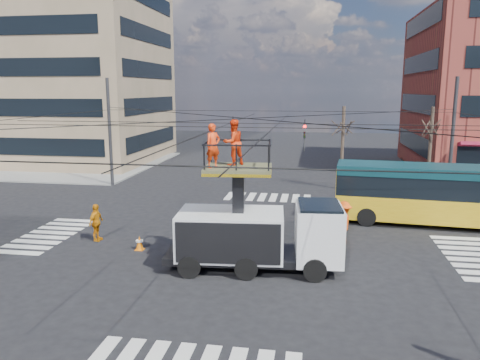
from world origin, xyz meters
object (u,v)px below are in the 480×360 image
object	(u,v)px
city_bus	(442,194)
worker_ground	(96,222)
traffic_cone	(140,243)
utility_truck	(258,221)
flagger	(343,222)

from	to	relation	value
city_bus	worker_ground	xyz separation A→B (m)	(-16.99, -5.40, -0.82)
traffic_cone	worker_ground	bearing A→B (deg)	159.78
utility_truck	city_bus	xyz separation A→B (m)	(8.90, 7.70, -0.28)
worker_ground	flagger	distance (m)	11.78
utility_truck	flagger	xyz separation A→B (m)	(3.59, 3.80, -0.99)
utility_truck	worker_ground	xyz separation A→B (m)	(-8.09, 2.30, -1.10)
utility_truck	worker_ground	world-z (taller)	utility_truck
city_bus	worker_ground	world-z (taller)	city_bus
city_bus	flagger	distance (m)	6.62
utility_truck	traffic_cone	xyz separation A→B (m)	(-5.58, 1.38, -1.68)
utility_truck	city_bus	bearing A→B (deg)	36.27
flagger	city_bus	bearing A→B (deg)	130.40
city_bus	worker_ground	bearing A→B (deg)	-157.10
city_bus	worker_ground	size ratio (longest dim) A/B	6.19
traffic_cone	flagger	size ratio (longest dim) A/B	0.32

